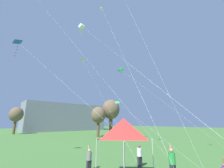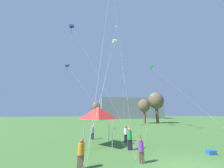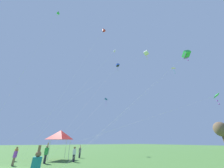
% 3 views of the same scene
% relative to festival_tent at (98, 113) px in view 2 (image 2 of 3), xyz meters
% --- Properties ---
extents(distant_building, '(34.72, 10.21, 11.32)m').
position_rel_festival_tent_xyz_m(distant_building, '(21.18, 57.99, 2.56)').
color(distant_building, slate).
rests_on(distant_building, ground).
extents(tree_far_right, '(3.63, 3.63, 7.33)m').
position_rel_festival_tent_xyz_m(tree_far_right, '(14.99, 24.27, 2.11)').
color(tree_far_right, brown).
rests_on(tree_far_right, ground).
extents(tree_far_left, '(4.72, 4.72, 9.53)m').
position_rel_festival_tent_xyz_m(tree_far_left, '(19.13, 24.38, 3.67)').
color(tree_far_left, brown).
rests_on(tree_far_left, ground).
extents(tree_near_right, '(4.05, 4.05, 8.17)m').
position_rel_festival_tent_xyz_m(tree_near_right, '(0.70, 48.51, 2.71)').
color(tree_near_right, brown).
rests_on(tree_near_right, ground).
extents(festival_tent, '(2.77, 2.77, 3.72)m').
position_rel_festival_tent_xyz_m(festival_tent, '(0.00, 0.00, 0.00)').
color(festival_tent, '#B7B7BC').
rests_on(festival_tent, ground).
extents(cooler_box, '(0.63, 0.37, 0.31)m').
position_rel_festival_tent_xyz_m(cooler_box, '(8.51, -3.69, -2.95)').
color(cooler_box, blue).
rests_on(cooler_box, ground).
extents(person_purple_shirt, '(0.35, 0.35, 1.71)m').
position_rel_festival_tent_xyz_m(person_purple_shirt, '(2.62, -4.54, -2.27)').
color(person_purple_shirt, brown).
rests_on(person_purple_shirt, ground).
extents(person_white_shirt, '(0.39, 0.39, 1.64)m').
position_rel_festival_tent_xyz_m(person_white_shirt, '(3.19, 1.47, -2.21)').
color(person_white_shirt, '#282833').
rests_on(person_white_shirt, ground).
extents(person_green_shirt, '(0.43, 0.43, 2.08)m').
position_rel_festival_tent_xyz_m(person_green_shirt, '(2.73, -1.63, -2.09)').
color(person_green_shirt, '#282833').
rests_on(person_green_shirt, ground).
extents(person_grey_shirt, '(0.36, 0.36, 1.74)m').
position_rel_festival_tent_xyz_m(person_grey_shirt, '(-0.51, 3.25, -2.26)').
color(person_grey_shirt, '#282833').
rests_on(person_grey_shirt, ground).
extents(person_orange_shirt, '(0.38, 0.38, 1.60)m').
position_rel_festival_tent_xyz_m(person_orange_shirt, '(-1.12, -4.85, -2.24)').
color(person_orange_shirt, brown).
rests_on(person_orange_shirt, ground).
extents(kite_green_box_0, '(1.36, 17.29, 14.53)m').
position_rel_festival_tent_xyz_m(kite_green_box_0, '(13.09, 13.81, 10.81)').
color(kite_green_box_0, silver).
rests_on(kite_green_box_0, ground).
extents(kite_yellow_delta_1, '(4.77, 18.80, 16.77)m').
position_rel_festival_tent_xyz_m(kite_yellow_delta_1, '(7.26, 19.43, 13.24)').
color(kite_yellow_delta_1, silver).
rests_on(kite_yellow_delta_1, ground).
extents(kite_green_delta_2, '(12.02, 21.80, 8.04)m').
position_rel_festival_tent_xyz_m(kite_green_delta_2, '(13.86, 15.98, 4.42)').
color(kite_green_delta_2, silver).
rests_on(kite_green_delta_2, ground).
extents(kite_white_box_3, '(6.05, 24.58, 21.47)m').
position_rel_festival_tent_xyz_m(kite_white_box_3, '(4.32, 15.15, 17.77)').
color(kite_white_box_3, silver).
rests_on(kite_white_box_3, ground).
extents(kite_blue_box_4, '(10.03, 16.79, 23.67)m').
position_rel_festival_tent_xyz_m(kite_blue_box_4, '(-6.27, 14.05, 20.11)').
color(kite_blue_box_4, silver).
rests_on(kite_blue_box_4, ground).
extents(kite_blue_delta_5, '(8.66, 12.18, 11.96)m').
position_rel_festival_tent_xyz_m(kite_blue_delta_5, '(-5.54, 9.97, 8.44)').
color(kite_blue_delta_5, silver).
rests_on(kite_blue_delta_5, ground).
extents(kite_white_diamond_7, '(4.44, 12.17, 19.58)m').
position_rel_festival_tent_xyz_m(kite_white_diamond_7, '(3.24, 7.31, 15.99)').
color(kite_white_diamond_7, silver).
rests_on(kite_white_diamond_7, ground).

